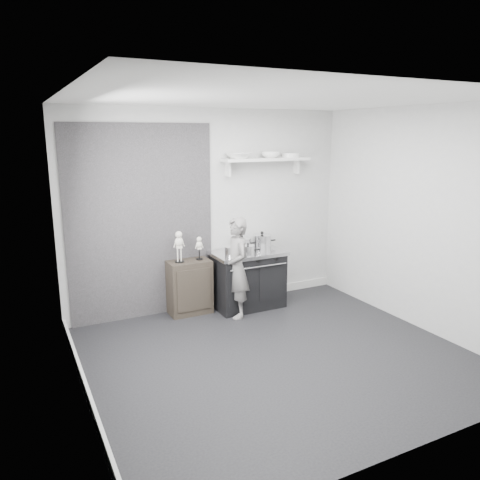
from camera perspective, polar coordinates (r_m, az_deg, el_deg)
name	(u,v)px	position (r m, az deg, el deg)	size (l,w,h in m)	color
ground	(277,356)	(5.27, 4.47, -13.90)	(4.00, 4.00, 0.00)	black
room_shell	(264,206)	(4.85, 3.00, 4.17)	(4.02, 3.62, 2.71)	beige
wall_shelf	(266,160)	(6.57, 3.20, 9.69)	(1.30, 0.26, 0.24)	silver
stove	(248,279)	(6.50, 0.98, -4.77)	(0.99, 0.62, 0.79)	black
side_cabinet	(190,287)	(6.32, -6.17, -5.73)	(0.56, 0.33, 0.73)	black
child	(237,268)	(6.09, -0.43, -3.40)	(0.48, 0.32, 1.33)	slate
pot_front_left	(234,251)	(6.15, -0.78, -1.35)	(0.33, 0.24, 0.17)	silver
pot_back_left	(241,244)	(6.48, 0.16, -0.46)	(0.36, 0.27, 0.21)	silver
pot_back_right	(262,241)	(6.61, 2.70, -0.11)	(0.35, 0.26, 0.23)	silver
pot_front_center	(248,250)	(6.18, 0.98, -1.25)	(0.26, 0.18, 0.17)	silver
skeleton_full	(179,244)	(6.11, -7.44, -0.53)	(0.13, 0.09, 0.48)	silver
skeleton_torso	(199,247)	(6.22, -4.99, -0.80)	(0.10, 0.06, 0.36)	silver
bowl_large	(238,156)	(6.35, -0.21, 10.26)	(0.33, 0.33, 0.08)	white
bowl_small	(271,155)	(6.59, 3.74, 10.32)	(0.26, 0.26, 0.08)	white
plate_stack	(290,155)	(6.76, 6.17, 10.25)	(0.25, 0.25, 0.06)	silver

